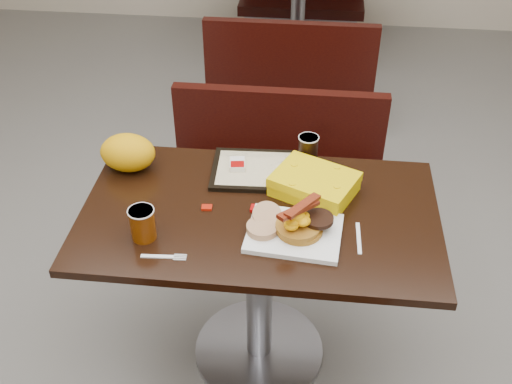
# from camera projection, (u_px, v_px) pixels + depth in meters

# --- Properties ---
(floor) EXTENTS (6.00, 7.00, 0.01)m
(floor) POSITION_uv_depth(u_px,v_px,m) (259.00, 352.00, 2.51)
(floor) COLOR gray
(floor) RESTS_ON ground
(table_near) EXTENTS (1.20, 0.70, 0.75)m
(table_near) POSITION_uv_depth(u_px,v_px,m) (259.00, 289.00, 2.29)
(table_near) COLOR black
(table_near) RESTS_ON floor
(bench_near_n) EXTENTS (1.00, 0.46, 0.72)m
(bench_near_n) POSITION_uv_depth(u_px,v_px,m) (275.00, 181.00, 2.85)
(bench_near_n) COLOR black
(bench_near_n) RESTS_ON floor
(table_far) EXTENTS (1.20, 0.70, 0.75)m
(table_far) POSITION_uv_depth(u_px,v_px,m) (298.00, 20.00, 4.33)
(table_far) COLOR black
(table_far) RESTS_ON floor
(bench_far_s) EXTENTS (1.00, 0.46, 0.72)m
(bench_far_s) POSITION_uv_depth(u_px,v_px,m) (291.00, 66.00, 3.79)
(bench_far_s) COLOR black
(bench_far_s) RESTS_ON floor
(platter) EXTENTS (0.32, 0.26, 0.02)m
(platter) POSITION_uv_depth(u_px,v_px,m) (294.00, 233.00, 1.95)
(platter) COLOR white
(platter) RESTS_ON table_near
(pancake_stack) EXTENTS (0.17, 0.17, 0.03)m
(pancake_stack) POSITION_uv_depth(u_px,v_px,m) (300.00, 227.00, 1.94)
(pancake_stack) COLOR #9A6E19
(pancake_stack) RESTS_ON platter
(sausage_patty) EXTENTS (0.11, 0.11, 0.01)m
(sausage_patty) POSITION_uv_depth(u_px,v_px,m) (318.00, 219.00, 1.94)
(sausage_patty) COLOR black
(sausage_patty) RESTS_ON pancake_stack
(scrambled_eggs) EXTENTS (0.11, 0.10, 0.05)m
(scrambled_eggs) POSITION_uv_depth(u_px,v_px,m) (296.00, 218.00, 1.91)
(scrambled_eggs) COLOR #F8B804
(scrambled_eggs) RESTS_ON pancake_stack
(bacon_strips) EXTENTS (0.17, 0.18, 0.01)m
(bacon_strips) POSITION_uv_depth(u_px,v_px,m) (299.00, 209.00, 1.89)
(bacon_strips) COLOR #400C04
(bacon_strips) RESTS_ON scrambled_eggs
(muffin_bottom) EXTENTS (0.12, 0.12, 0.02)m
(muffin_bottom) POSITION_uv_depth(u_px,v_px,m) (262.00, 228.00, 1.94)
(muffin_bottom) COLOR tan
(muffin_bottom) RESTS_ON platter
(muffin_top) EXTENTS (0.11, 0.11, 0.06)m
(muffin_top) POSITION_uv_depth(u_px,v_px,m) (267.00, 215.00, 1.98)
(muffin_top) COLOR tan
(muffin_top) RESTS_ON platter
(coffee_cup_near) EXTENTS (0.09, 0.09, 0.11)m
(coffee_cup_near) POSITION_uv_depth(u_px,v_px,m) (143.00, 224.00, 1.92)
(coffee_cup_near) COLOR #8C3F05
(coffee_cup_near) RESTS_ON table_near
(fork) EXTENTS (0.14, 0.03, 0.00)m
(fork) POSITION_uv_depth(u_px,v_px,m) (157.00, 256.00, 1.88)
(fork) COLOR white
(fork) RESTS_ON table_near
(knife) EXTENTS (0.02, 0.15, 0.00)m
(knife) POSITION_uv_depth(u_px,v_px,m) (359.00, 238.00, 1.95)
(knife) COLOR white
(knife) RESTS_ON table_near
(condiment_syrup) EXTENTS (0.04, 0.03, 0.01)m
(condiment_syrup) POSITION_uv_depth(u_px,v_px,m) (207.00, 207.00, 2.06)
(condiment_syrup) COLOR #A31606
(condiment_syrup) RESTS_ON table_near
(condiment_ketchup) EXTENTS (0.05, 0.04, 0.01)m
(condiment_ketchup) POSITION_uv_depth(u_px,v_px,m) (257.00, 209.00, 2.06)
(condiment_ketchup) COLOR #8C0504
(condiment_ketchup) RESTS_ON table_near
(tray) EXTENTS (0.37, 0.27, 0.02)m
(tray) POSITION_uv_depth(u_px,v_px,m) (261.00, 170.00, 2.23)
(tray) COLOR black
(tray) RESTS_ON table_near
(hashbrown_sleeve_left) EXTENTS (0.06, 0.08, 0.02)m
(hashbrown_sleeve_left) POSITION_uv_depth(u_px,v_px,m) (237.00, 164.00, 2.23)
(hashbrown_sleeve_left) COLOR silver
(hashbrown_sleeve_left) RESTS_ON tray
(coffee_cup_far) EXTENTS (0.09, 0.09, 0.10)m
(coffee_cup_far) POSITION_uv_depth(u_px,v_px,m) (308.00, 148.00, 2.24)
(coffee_cup_far) COLOR black
(coffee_cup_far) RESTS_ON tray
(clamshell) EXTENTS (0.33, 0.30, 0.07)m
(clamshell) POSITION_uv_depth(u_px,v_px,m) (314.00, 184.00, 2.12)
(clamshell) COLOR #E3BE03
(clamshell) RESTS_ON table_near
(paper_bag) EXTENTS (0.21, 0.16, 0.14)m
(paper_bag) POSITION_uv_depth(u_px,v_px,m) (128.00, 153.00, 2.21)
(paper_bag) COLOR #E6A407
(paper_bag) RESTS_ON table_near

